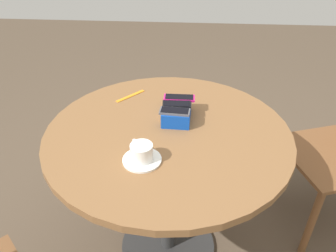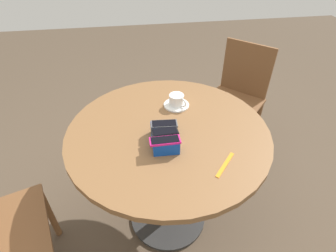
# 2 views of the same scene
# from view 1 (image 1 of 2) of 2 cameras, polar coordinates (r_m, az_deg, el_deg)

# --- Properties ---
(ground_plane) EXTENTS (8.00, 8.00, 0.00)m
(ground_plane) POSITION_cam_1_polar(r_m,az_deg,el_deg) (1.83, -0.00, -20.07)
(ground_plane) COLOR brown
(round_table) EXTENTS (0.98, 0.98, 0.74)m
(round_table) POSITION_cam_1_polar(r_m,az_deg,el_deg) (1.39, -0.00, -5.35)
(round_table) COLOR #2D2D2D
(round_table) RESTS_ON ground_plane
(phone_box) EXTENTS (0.18, 0.12, 0.06)m
(phone_box) POSITION_cam_1_polar(r_m,az_deg,el_deg) (1.37, 1.53, 2.44)
(phone_box) COLOR #0F42AD
(phone_box) RESTS_ON round_table
(phone_magenta) EXTENTS (0.05, 0.13, 0.01)m
(phone_magenta) POSITION_cam_1_polar(r_m,az_deg,el_deg) (1.40, 1.97, 4.93)
(phone_magenta) COLOR #D11975
(phone_magenta) RESTS_ON phone_box
(phone_black) EXTENTS (0.06, 0.12, 0.01)m
(phone_black) POSITION_cam_1_polar(r_m,az_deg,el_deg) (1.35, 1.53, 3.79)
(phone_black) COLOR black
(phone_black) RESTS_ON phone_box
(phone_gray) EXTENTS (0.06, 0.12, 0.01)m
(phone_gray) POSITION_cam_1_polar(r_m,az_deg,el_deg) (1.31, 1.18, 2.57)
(phone_gray) COLOR #515156
(phone_gray) RESTS_ON phone_box
(saucer) EXTENTS (0.14, 0.14, 0.01)m
(saucer) POSITION_cam_1_polar(r_m,az_deg,el_deg) (1.16, -4.54, -5.88)
(saucer) COLOR white
(saucer) RESTS_ON round_table
(coffee_cup) EXTENTS (0.10, 0.08, 0.06)m
(coffee_cup) POSITION_cam_1_polar(r_m,az_deg,el_deg) (1.14, -4.68, -4.45)
(coffee_cup) COLOR white
(coffee_cup) RESTS_ON saucer
(lanyard_strap) EXTENTS (0.13, 0.12, 0.00)m
(lanyard_strap) POSITION_cam_1_polar(r_m,az_deg,el_deg) (1.56, -6.55, 5.22)
(lanyard_strap) COLOR orange
(lanyard_strap) RESTS_ON round_table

